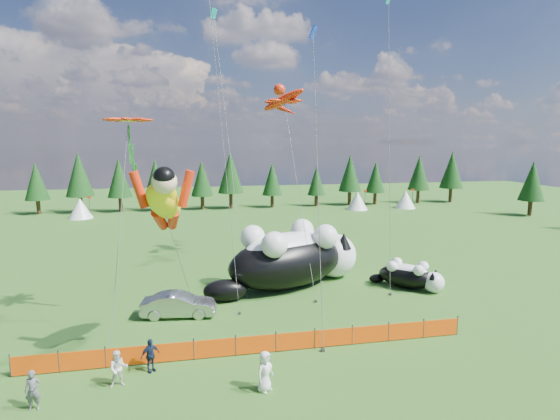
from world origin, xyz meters
name	(u,v)px	position (x,y,z in m)	size (l,w,h in m)	color
ground	(248,329)	(0.00, 0.00, 0.00)	(160.00, 160.00, 0.00)	#0D3409
safety_fence	(256,344)	(0.00, -3.00, 0.50)	(22.06, 0.06, 1.10)	#262626
tree_line	(212,183)	(0.00, 45.00, 4.00)	(90.00, 4.00, 8.00)	black
festival_tents	(288,203)	(11.00, 40.00, 1.40)	(50.00, 3.20, 2.80)	white
cat_large	(294,257)	(4.22, 6.78, 2.17)	(12.00, 7.80, 4.56)	black
cat_small	(410,275)	(12.19, 4.60, 0.93)	(4.37, 4.27, 1.96)	black
car	(179,305)	(-3.86, 2.60, 0.72)	(1.52, 4.37, 1.44)	#AAABAF
spectator_a	(33,390)	(-9.15, -5.77, 0.80)	(0.59, 0.38, 1.61)	#56565B
spectator_b	(118,369)	(-6.15, -4.70, 0.81)	(0.78, 0.46, 1.61)	silver
spectator_c	(150,355)	(-4.94, -3.69, 0.78)	(0.91, 0.47, 1.56)	#141F37
spectator_e	(265,371)	(-0.08, -6.25, 0.87)	(0.85, 0.55, 1.74)	silver
superhero_kite	(164,202)	(-4.10, -2.79, 7.67)	(4.60, 7.36, 10.28)	yellow
gecko_kite	(283,100)	(4.79, 13.54, 13.81)	(6.31, 13.69, 17.14)	red
flower_kite	(128,123)	(-6.08, 1.69, 11.36)	(2.68, 5.44, 12.10)	red
diamond_kite_a	(211,14)	(-1.48, 4.30, 17.81)	(1.76, 2.80, 20.02)	#0E38D3
diamond_kite_b	(389,20)	(11.28, 7.69, 19.01)	(1.66, 5.02, 21.30)	#0DA2A2
diamond_kite_c	(314,52)	(3.45, -0.60, 14.88)	(0.63, 3.52, 16.58)	#0E38D3
diamond_kite_d	(215,28)	(-0.72, 13.28, 19.22)	(1.83, 9.29, 22.15)	#0DA2A2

